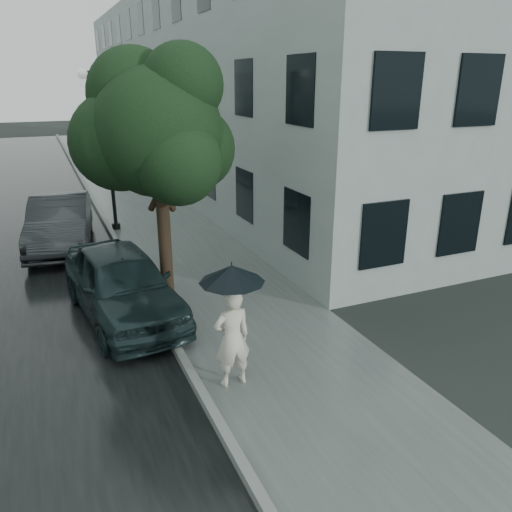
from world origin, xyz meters
name	(u,v)px	position (x,y,z in m)	size (l,w,h in m)	color
ground	(278,363)	(0.00, 0.00, 0.00)	(120.00, 120.00, 0.00)	black
sidewalk	(149,210)	(0.25, 12.00, 0.00)	(3.50, 60.00, 0.01)	slate
kerb_near	(101,213)	(-1.57, 12.00, 0.07)	(0.15, 60.00, 0.15)	slate
building_near	(211,86)	(5.47, 19.50, 4.50)	(7.02, 36.00, 9.00)	#94A29D
pedestrian	(232,338)	(-0.97, -0.29, 0.86)	(0.62, 0.41, 1.71)	beige
umbrella	(232,274)	(-0.96, -0.28, 1.99)	(1.06, 1.06, 1.24)	black
street_tree	(156,130)	(-1.19, 3.32, 3.86)	(3.45, 3.13, 5.55)	#332619
lamp_post	(103,141)	(-1.47, 9.90, 2.94)	(0.84, 0.39, 5.15)	black
car_near	(122,283)	(-2.20, 3.02, 0.76)	(1.79, 4.44, 1.51)	#1A2A2C
car_far	(60,222)	(-3.11, 8.55, 0.78)	(1.63, 4.67, 1.54)	#25272A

